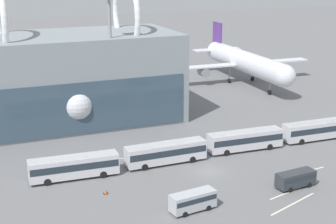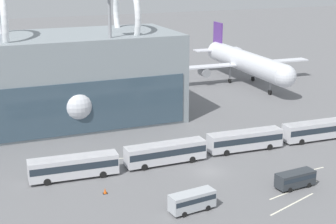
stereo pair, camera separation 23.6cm
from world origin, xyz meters
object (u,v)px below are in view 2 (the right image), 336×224
at_px(shuttle_bus_2, 245,139).
at_px(service_van_foreground, 295,178).
at_px(floodlight_mast, 110,30).
at_px(airliner_at_gate_near, 55,87).
at_px(shuttle_bus_3, 317,129).
at_px(shuttle_bus_0, 74,166).
at_px(service_van_crossing, 192,200).
at_px(shuttle_bus_1, 166,152).
at_px(airliner_at_gate_far, 244,61).
at_px(traffic_cone_0, 105,191).

distance_m(shuttle_bus_2, service_van_foreground, 14.85).
xyz_separation_m(shuttle_bus_2, floodlight_mast, (-16.38, 18.87, 15.84)).
relative_size(airliner_at_gate_near, shuttle_bus_3, 2.76).
height_order(shuttle_bus_0, service_van_crossing, shuttle_bus_0).
xyz_separation_m(shuttle_bus_2, shuttle_bus_3, (13.88, -0.23, 0.00)).
height_order(shuttle_bus_2, floodlight_mast, floodlight_mast).
xyz_separation_m(shuttle_bus_1, service_van_foreground, (12.92, -14.40, -0.57)).
xyz_separation_m(airliner_at_gate_near, service_van_foreground, (23.02, -47.72, -3.98)).
xyz_separation_m(service_van_foreground, service_van_crossing, (-15.61, -0.87, 0.11)).
distance_m(airliner_at_gate_near, shuttle_bus_0, 33.86).
height_order(shuttle_bus_1, shuttle_bus_2, same).
xyz_separation_m(airliner_at_gate_far, traffic_cone_0, (-49.00, -48.46, -5.07)).
relative_size(service_van_foreground, service_van_crossing, 0.96).
distance_m(shuttle_bus_0, traffic_cone_0, 7.12).
distance_m(shuttle_bus_1, shuttle_bus_2, 13.88).
bearing_deg(shuttle_bus_2, shuttle_bus_0, -176.37).
bearing_deg(shuttle_bus_0, airliner_at_gate_near, 86.54).
bearing_deg(shuttle_bus_1, traffic_cone_0, -150.13).
bearing_deg(airliner_at_gate_far, shuttle_bus_1, -39.98).
relative_size(airliner_at_gate_near, service_van_crossing, 5.72).
relative_size(airliner_at_gate_far, shuttle_bus_2, 3.25).
distance_m(shuttle_bus_3, service_van_crossing, 34.14).
relative_size(shuttle_bus_3, floodlight_mast, 0.50).
bearing_deg(shuttle_bus_3, airliner_at_gate_near, 140.57).
bearing_deg(service_van_crossing, airliner_at_gate_far, 47.37).
distance_m(shuttle_bus_1, service_van_foreground, 19.35).
bearing_deg(shuttle_bus_0, shuttle_bus_1, 3.56).
distance_m(shuttle_bus_3, traffic_cone_0, 39.56).
bearing_deg(service_van_foreground, shuttle_bus_3, 39.36).
xyz_separation_m(airliner_at_gate_near, shuttle_bus_1, (10.10, -33.33, -3.41)).
xyz_separation_m(airliner_at_gate_far, shuttle_bus_1, (-37.80, -41.89, -3.57)).
bearing_deg(shuttle_bus_2, service_van_crossing, -134.09).
distance_m(airliner_at_gate_far, service_van_foreground, 61.68).
xyz_separation_m(shuttle_bus_1, floodlight_mast, (-2.50, 19.28, 15.84)).
bearing_deg(airliner_at_gate_far, traffic_cone_0, -43.24).
distance_m(shuttle_bus_1, floodlight_mast, 25.08).
height_order(airliner_at_gate_near, shuttle_bus_1, airliner_at_gate_near).
xyz_separation_m(shuttle_bus_3, floodlight_mast, (-30.25, 19.10, 15.84)).
bearing_deg(traffic_cone_0, service_van_crossing, -45.65).
xyz_separation_m(airliner_at_gate_near, service_van_crossing, (7.41, -48.60, -3.87)).
xyz_separation_m(airliner_at_gate_near, shuttle_bus_0, (-3.77, -33.47, -3.41)).
bearing_deg(service_van_foreground, traffic_cone_0, 156.89).
distance_m(shuttle_bus_0, service_van_foreground, 30.35).
bearing_deg(shuttle_bus_3, airliner_at_gate_far, 78.23).
distance_m(shuttle_bus_2, shuttle_bus_3, 13.88).
xyz_separation_m(shuttle_bus_1, shuttle_bus_2, (13.88, 0.41, 0.00)).
relative_size(shuttle_bus_1, service_van_foreground, 2.16).
relative_size(shuttle_bus_2, shuttle_bus_3, 1.00).
distance_m(airliner_at_gate_near, floodlight_mast, 20.24).
xyz_separation_m(shuttle_bus_3, traffic_cone_0, (-38.95, -6.75, -1.51)).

